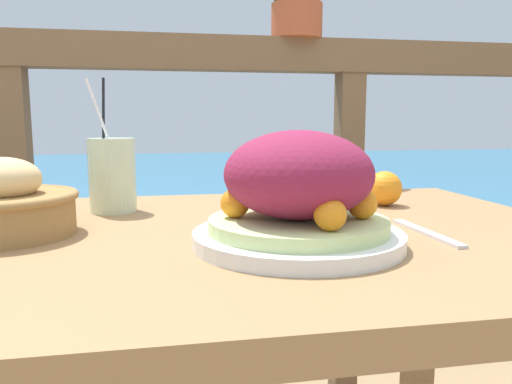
{
  "coord_description": "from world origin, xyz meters",
  "views": [
    {
      "loc": [
        -0.08,
        -0.75,
        0.92
      ],
      "look_at": [
        0.06,
        -0.0,
        0.81
      ],
      "focal_mm": 35.0,
      "sensor_mm": 36.0,
      "label": 1
    }
  ],
  "objects": [
    {
      "name": "fork",
      "position": [
        0.3,
        -0.08,
        0.75
      ],
      "size": [
        0.02,
        0.18,
        0.0
      ],
      "color": "silver",
      "rests_on": "patio_table"
    },
    {
      "name": "patio_table",
      "position": [
        0.0,
        0.0,
        0.64
      ],
      "size": [
        1.17,
        0.76,
        0.75
      ],
      "color": "#997047",
      "rests_on": "ground_plane"
    },
    {
      "name": "orange_near_basket",
      "position": [
        0.35,
        0.17,
        0.78
      ],
      "size": [
        0.07,
        0.07,
        0.07
      ],
      "color": "orange",
      "rests_on": "patio_table"
    },
    {
      "name": "sea_backdrop",
      "position": [
        0.0,
        3.14,
        0.26
      ],
      "size": [
        12.0,
        4.0,
        0.52
      ],
      "color": "teal",
      "rests_on": "ground_plane"
    },
    {
      "name": "railing_fence",
      "position": [
        0.0,
        0.64,
        0.81
      ],
      "size": [
        2.8,
        0.08,
        1.14
      ],
      "color": "brown",
      "rests_on": "ground_plane"
    },
    {
      "name": "drink_glass",
      "position": [
        -0.17,
        0.2,
        0.81
      ],
      "size": [
        0.08,
        0.08,
        0.25
      ],
      "color": "beige",
      "rests_on": "patio_table"
    },
    {
      "name": "salad_plate",
      "position": [
        0.1,
        -0.1,
        0.81
      ],
      "size": [
        0.29,
        0.29,
        0.16
      ],
      "color": "silver",
      "rests_on": "patio_table"
    },
    {
      "name": "bread_basket",
      "position": [
        -0.31,
        0.03,
        0.79
      ],
      "size": [
        0.21,
        0.21,
        0.12
      ],
      "color": "olive",
      "rests_on": "patio_table"
    }
  ]
}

